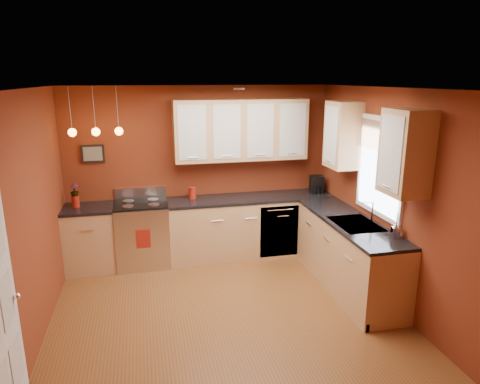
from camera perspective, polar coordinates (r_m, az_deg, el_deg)
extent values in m
plane|color=brown|center=(5.16, -1.60, -16.65)|extent=(4.20, 4.20, 0.00)
cube|color=beige|center=(4.39, -1.85, 13.61)|extent=(4.00, 4.20, 0.02)
cube|color=maroon|center=(6.61, -5.29, 2.67)|extent=(4.00, 0.02, 2.60)
cube|color=maroon|center=(2.75, 7.25, -15.88)|extent=(4.00, 0.02, 2.60)
cube|color=maroon|center=(4.67, -26.59, -4.16)|extent=(0.02, 4.20, 2.60)
cube|color=maroon|center=(5.35, 19.78, -1.13)|extent=(0.02, 4.20, 2.60)
cube|color=tan|center=(6.56, -19.24, -5.99)|extent=(0.70, 0.60, 0.90)
cube|color=tan|center=(6.70, 1.45, -4.68)|extent=(2.54, 0.60, 0.90)
cube|color=tan|center=(5.85, 14.17, -8.16)|extent=(0.60, 2.10, 0.90)
cube|color=black|center=(6.41, -19.60, -2.06)|extent=(0.70, 0.62, 0.04)
cube|color=black|center=(6.56, 1.48, -0.81)|extent=(2.54, 0.62, 0.04)
cube|color=black|center=(5.69, 14.47, -3.80)|extent=(0.62, 2.10, 0.04)
cube|color=silver|center=(6.51, -12.83, -5.58)|extent=(0.76, 0.64, 0.92)
cube|color=black|center=(6.22, -12.82, -6.36)|extent=(0.55, 0.02, 0.32)
cylinder|color=silver|center=(6.13, -12.95, -4.30)|extent=(0.60, 0.02, 0.02)
cube|color=black|center=(6.36, -13.08, -1.57)|extent=(0.76, 0.60, 0.03)
cylinder|color=#99999F|center=(6.22, -14.74, -1.85)|extent=(0.16, 0.16, 0.01)
cylinder|color=#99999F|center=(6.22, -11.43, -1.65)|extent=(0.16, 0.16, 0.01)
cylinder|color=#99999F|center=(6.49, -14.68, -1.14)|extent=(0.16, 0.16, 0.01)
cylinder|color=#99999F|center=(6.49, -11.51, -0.96)|extent=(0.16, 0.16, 0.01)
cube|color=silver|center=(6.62, -13.14, -0.06)|extent=(0.76, 0.04, 0.16)
cube|color=silver|center=(6.54, 5.25, -5.25)|extent=(0.60, 0.02, 0.80)
cube|color=#99999F|center=(5.56, 15.17, -4.33)|extent=(0.50, 0.70, 0.05)
cube|color=black|center=(5.71, 14.37, -3.88)|extent=(0.42, 0.30, 0.02)
cube|color=black|center=(5.43, 16.00, -4.99)|extent=(0.42, 0.30, 0.02)
cylinder|color=white|center=(5.62, 17.27, -2.52)|extent=(0.02, 0.02, 0.28)
cylinder|color=white|center=(5.55, 16.75, -1.30)|extent=(0.16, 0.02, 0.02)
cube|color=white|center=(5.51, 18.27, 3.19)|extent=(0.04, 1.02, 1.22)
cube|color=white|center=(5.50, 18.14, 3.19)|extent=(0.01, 0.90, 1.10)
cube|color=#8E6447|center=(5.43, 18.32, 7.00)|extent=(0.02, 0.96, 0.36)
cube|color=silver|center=(3.84, -28.63, -12.56)|extent=(0.00, 0.28, 0.40)
cube|color=silver|center=(4.10, -27.62, -19.43)|extent=(0.00, 0.28, 0.40)
sphere|color=white|center=(3.98, -27.62, -12.23)|extent=(0.06, 0.06, 0.06)
cube|color=tan|center=(6.44, 0.13, 8.27)|extent=(2.00, 0.35, 0.90)
cube|color=tan|center=(5.40, 16.98, 6.31)|extent=(0.35, 1.95, 0.90)
cube|color=black|center=(6.51, -19.03, 4.85)|extent=(0.32, 0.03, 0.26)
cylinder|color=#99999F|center=(6.14, -21.73, 10.17)|extent=(0.01, 0.01, 0.60)
sphere|color=#FFA53F|center=(6.16, -21.46, 7.40)|extent=(0.11, 0.11, 0.11)
cylinder|color=#99999F|center=(6.10, -18.91, 10.40)|extent=(0.01, 0.01, 0.60)
sphere|color=#FFA53F|center=(6.13, -18.67, 7.61)|extent=(0.11, 0.11, 0.11)
cylinder|color=#99999F|center=(6.08, -16.05, 10.61)|extent=(0.01, 0.01, 0.60)
sphere|color=#FFA53F|center=(6.10, -15.85, 7.80)|extent=(0.11, 0.11, 0.11)
cylinder|color=maroon|center=(6.46, -6.36, -0.20)|extent=(0.11, 0.11, 0.16)
cylinder|color=maroon|center=(6.44, -6.39, 0.57)|extent=(0.12, 0.12, 0.02)
cylinder|color=maroon|center=(6.44, -21.08, -1.19)|extent=(0.10, 0.10, 0.16)
imported|color=maroon|center=(6.40, -21.21, 0.18)|extent=(0.12, 0.12, 0.19)
cube|color=black|center=(6.86, 10.16, 1.04)|extent=(0.20, 0.17, 0.28)
cylinder|color=black|center=(6.82, 10.32, 0.32)|extent=(0.11, 0.11, 0.13)
imported|color=white|center=(5.18, 20.04, -4.75)|extent=(0.11, 0.11, 0.19)
cube|color=maroon|center=(6.18, -12.79, -6.11)|extent=(0.20, 0.01, 0.27)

